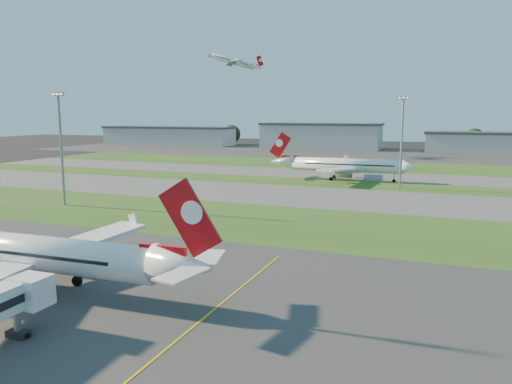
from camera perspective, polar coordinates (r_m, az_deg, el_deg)
The scene contains 21 objects.
ground at distance 51.81m, azimuth -14.20°, elevation -15.47°, with size 700.00×700.00×0.00m, color black.
apron_near at distance 51.81m, azimuth -14.20°, elevation -15.47°, with size 300.00×70.00×0.01m, color #333335.
grass_strip_a at distance 96.67m, azimuth 3.97°, elevation -3.68°, with size 300.00×34.00×0.01m, color #254918.
taxiway_a at distance 127.98m, azimuth 8.39°, elevation -0.61°, with size 300.00×32.00×0.01m, color #515154.
grass_strip_b at distance 152.17m, azimuth 10.52°, elevation 0.86°, with size 300.00×18.00×0.01m, color #254918.
taxiway_b at distance 173.65m, azimuth 11.90°, elevation 1.82°, with size 300.00×26.00×0.01m, color #515154.
grass_strip_c at distance 206.07m, azimuth 13.43°, elevation 2.88°, with size 300.00×40.00×0.01m, color #254918.
apron_far at distance 265.39m, azimuth 15.25°, elevation 4.13°, with size 400.00×80.00×0.01m, color #333335.
yellow_line at distance 49.29m, azimuth -9.25°, elevation -16.63°, with size 0.25×60.00×0.02m, color gold.
airliner_parked at distance 65.77m, azimuth -23.95°, elevation -6.47°, with size 41.61×35.28×12.98m.
airliner_taxiing at distance 160.98m, azimuth 10.10°, elevation 3.00°, with size 42.80×36.32×13.36m.
airliner_departing at distance 266.65m, azimuth -2.71°, elevation 14.68°, with size 23.59×20.58×8.86m.
light_mast_west at distance 122.65m, azimuth -21.40°, elevation 5.41°, with size 3.20×0.70×25.80m.
light_mast_centre at distance 146.77m, azimuth 16.33°, elevation 6.17°, with size 3.20×0.70×25.80m.
hangar_far_west at distance 343.21m, azimuth -9.99°, elevation 6.38°, with size 91.80×23.00×12.20m.
hangar_west at distance 302.32m, azimuth 7.39°, elevation 6.39°, with size 71.40×23.00×15.20m.
hangar_east at distance 294.70m, azimuth 26.67°, elevation 5.05°, with size 81.60×23.00×11.20m.
tree_far_west at distance 376.05m, azimuth -14.21°, elevation 6.52°, with size 11.00×11.00×12.00m.
tree_west at distance 337.85m, azimuth -2.81°, elevation 6.64°, with size 12.10×12.10×13.20m.
tree_mid_west at distance 308.20m, azimuth 12.42°, elevation 5.97°, with size 9.90×9.90×10.80m.
tree_mid_east at distance 307.62m, azimuth 23.67°, elevation 5.60°, with size 11.55×11.55×12.60m.
Camera 1 is at (28.02, -38.05, 21.26)m, focal length 35.00 mm.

